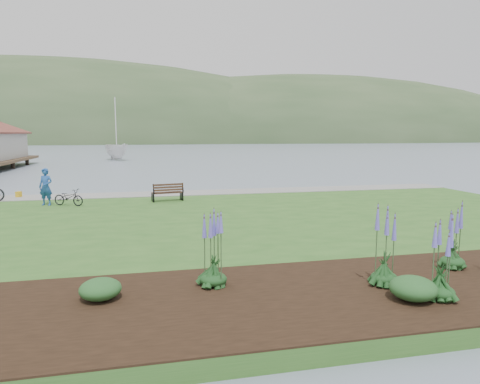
# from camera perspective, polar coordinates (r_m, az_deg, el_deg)

# --- Properties ---
(ground) EXTENTS (600.00, 600.00, 0.00)m
(ground) POSITION_cam_1_polar(r_m,az_deg,el_deg) (18.76, -6.21, -4.25)
(ground) COLOR slate
(ground) RESTS_ON ground
(lawn) EXTENTS (34.00, 20.00, 0.40)m
(lawn) POSITION_cam_1_polar(r_m,az_deg,el_deg) (16.77, -5.46, -4.99)
(lawn) COLOR #2D5B20
(lawn) RESTS_ON ground
(shoreline_path) EXTENTS (34.00, 2.20, 0.03)m
(shoreline_path) POSITION_cam_1_polar(r_m,az_deg,el_deg) (25.46, -7.94, -0.15)
(shoreline_path) COLOR gray
(shoreline_path) RESTS_ON lawn
(garden_bed) EXTENTS (24.00, 4.40, 0.04)m
(garden_bed) POSITION_cam_1_polar(r_m,az_deg,el_deg) (10.40, 17.33, -12.14)
(garden_bed) COLOR black
(garden_bed) RESTS_ON lawn
(far_hillside) EXTENTS (580.00, 80.00, 38.00)m
(far_hillside) POSITION_cam_1_polar(r_m,az_deg,el_deg) (189.56, -5.88, 6.58)
(far_hillside) COLOR #334D2B
(far_hillside) RESTS_ON ground
(park_bench) EXTENTS (1.67, 0.91, 0.98)m
(park_bench) POSITION_cam_1_polar(r_m,az_deg,el_deg) (22.56, -9.62, 0.01)
(park_bench) COLOR black
(park_bench) RESTS_ON lawn
(person) EXTENTS (0.91, 0.75, 2.15)m
(person) POSITION_cam_1_polar(r_m,az_deg,el_deg) (22.96, -24.50, 1.02)
(person) COLOR #214C97
(person) RESTS_ON lawn
(bicycle_a) EXTENTS (1.19, 1.66, 0.82)m
(bicycle_a) POSITION_cam_1_polar(r_m,az_deg,el_deg) (22.49, -21.88, -0.66)
(bicycle_a) COLOR black
(bicycle_a) RESTS_ON lawn
(sailboat) EXTENTS (14.33, 14.44, 29.12)m
(sailboat) POSITION_cam_1_polar(r_m,az_deg,el_deg) (66.03, -16.06, 4.11)
(sailboat) COLOR silver
(sailboat) RESTS_ON ground
(pannier) EXTENTS (0.30, 0.36, 0.33)m
(pannier) POSITION_cam_1_polar(r_m,az_deg,el_deg) (26.57, -27.42, -0.29)
(pannier) COLOR gold
(pannier) RESTS_ON lawn
(echium_0) EXTENTS (0.62, 0.62, 1.90)m
(echium_0) POSITION_cam_1_polar(r_m,az_deg,el_deg) (9.98, 25.28, -8.67)
(echium_0) COLOR #153A18
(echium_0) RESTS_ON garden_bed
(echium_1) EXTENTS (0.62, 0.62, 1.83)m
(echium_1) POSITION_cam_1_polar(r_m,az_deg,el_deg) (12.42, 26.60, -6.01)
(echium_1) COLOR #153A18
(echium_1) RESTS_ON garden_bed
(echium_4) EXTENTS (0.62, 0.62, 2.11)m
(echium_4) POSITION_cam_1_polar(r_m,az_deg,el_deg) (9.80, -3.59, -7.37)
(echium_4) COLOR #153A18
(echium_4) RESTS_ON garden_bed
(echium_5) EXTENTS (0.62, 0.62, 2.09)m
(echium_5) POSITION_cam_1_polar(r_m,az_deg,el_deg) (10.42, 18.82, -7.19)
(echium_5) COLOR #153A18
(echium_5) RESTS_ON garden_bed
(shrub_0) EXTENTS (0.88, 0.88, 0.44)m
(shrub_0) POSITION_cam_1_polar(r_m,az_deg,el_deg) (9.67, -18.12, -12.20)
(shrub_0) COLOR #1E4C21
(shrub_0) RESTS_ON garden_bed
(shrub_1) EXTENTS (0.98, 0.98, 0.49)m
(shrub_1) POSITION_cam_1_polar(r_m,az_deg,el_deg) (9.87, 22.08, -11.81)
(shrub_1) COLOR #1E4C21
(shrub_1) RESTS_ON garden_bed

